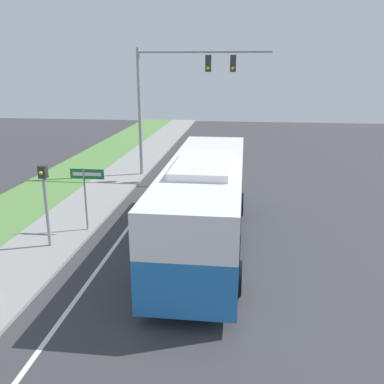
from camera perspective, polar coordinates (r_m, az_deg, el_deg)
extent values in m
plane|color=#38383A|center=(13.03, 1.68, -12.98)|extent=(80.00, 80.00, 0.00)
cube|color=gray|center=(14.83, -23.35, -10.32)|extent=(2.80, 80.00, 0.12)
cube|color=silver|center=(13.78, -13.72, -11.72)|extent=(0.14, 30.00, 0.01)
cube|color=#236BB7|center=(15.67, 1.75, -3.11)|extent=(2.60, 11.20, 1.50)
cube|color=white|center=(15.26, 1.80, 1.73)|extent=(2.60, 11.20, 1.23)
cube|color=black|center=(15.37, 1.79, 0.20)|extent=(2.64, 10.30, 0.93)
cube|color=white|center=(14.27, 1.52, 3.72)|extent=(1.82, 3.92, 0.24)
cylinder|color=black|center=(19.27, -1.01, -1.31)|extent=(0.28, 1.03, 1.03)
cylinder|color=black|center=(19.10, 6.43, -1.58)|extent=(0.28, 1.03, 1.03)
cylinder|color=black|center=(12.94, -5.33, -10.70)|extent=(0.28, 1.03, 1.03)
cylinder|color=black|center=(12.68, 6.00, -11.32)|extent=(0.28, 1.03, 1.03)
cylinder|color=#939399|center=(25.44, -6.97, 10.27)|extent=(0.20, 0.20, 7.39)
cylinder|color=#939399|center=(24.68, 1.60, 18.20)|extent=(7.44, 0.14, 0.14)
cube|color=#2D2D2D|center=(24.64, 2.19, 16.75)|extent=(0.32, 0.28, 0.90)
sphere|color=yellow|center=(24.46, 2.15, 16.18)|extent=(0.18, 0.18, 0.18)
cube|color=#2D2D2D|center=(24.57, 5.51, 16.69)|extent=(0.32, 0.28, 0.90)
sphere|color=yellow|center=(24.39, 5.48, 16.11)|extent=(0.18, 0.18, 0.18)
cylinder|color=#939399|center=(16.05, -18.82, -2.05)|extent=(0.12, 0.12, 3.10)
cube|color=#2D2D2D|center=(15.69, -19.27, 2.56)|extent=(0.28, 0.24, 0.44)
sphere|color=yellow|center=(15.56, -19.50, 2.42)|extent=(0.14, 0.14, 0.14)
cylinder|color=#939399|center=(17.28, -13.99, -1.12)|extent=(0.08, 0.08, 2.65)
cube|color=#196B33|center=(16.94, -13.82, 2.35)|extent=(1.34, 0.03, 0.39)
cube|color=white|center=(16.93, -13.84, 2.33)|extent=(1.14, 0.01, 0.14)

